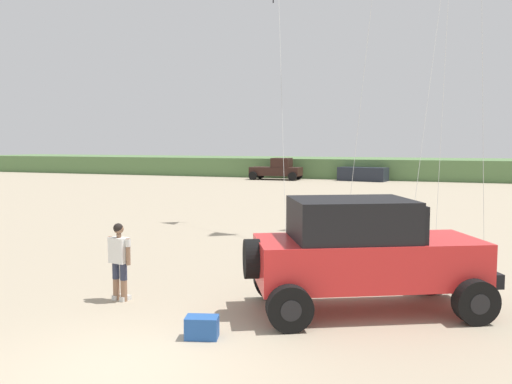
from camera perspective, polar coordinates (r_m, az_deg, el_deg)
name	(u,v)px	position (r m, az deg, el deg)	size (l,w,h in m)	color
ground_plane	(125,369)	(8.75, -13.52, -17.56)	(220.00, 220.00, 0.00)	tan
dune_ridge	(375,168)	(54.06, 12.31, 2.48)	(90.00, 8.63, 1.85)	#567A47
jeep	(364,252)	(11.10, 11.27, -6.15)	(5.00, 4.03, 2.26)	red
person_watching	(119,257)	(11.99, -14.12, -6.64)	(0.62, 0.36, 1.67)	#8C664C
cooler_box	(202,327)	(9.70, -5.69, -13.92)	(0.56, 0.36, 0.38)	#23519E
distant_pickup	(277,169)	(49.63, 2.24, 2.38)	(4.62, 2.42, 1.98)	black
distant_sedan	(363,174)	(48.90, 11.12, 1.85)	(4.20, 1.70, 1.20)	#1E232D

